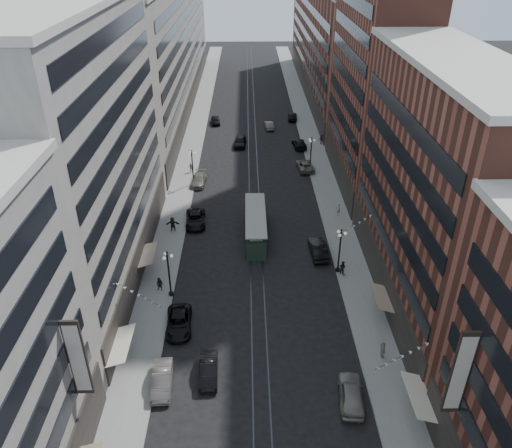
{
  "coord_description": "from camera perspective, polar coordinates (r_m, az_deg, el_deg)",
  "views": [
    {
      "loc": [
        -0.99,
        -14.04,
        33.55
      ],
      "look_at": [
        -0.05,
        34.46,
        5.0
      ],
      "focal_mm": 35.0,
      "sensor_mm": 36.0,
      "label": 1
    }
  ],
  "objects": [
    {
      "name": "car_13",
      "position": [
        91.05,
        -1.82,
        9.41
      ],
      "size": [
        2.37,
        5.13,
        1.7
      ],
      "primitive_type": "imported",
      "rotation": [
        0.0,
        0.0,
        -0.07
      ],
      "color": "black",
      "rests_on": "ground"
    },
    {
      "name": "pedestrian_8",
      "position": [
        68.53,
        9.35,
        1.71
      ],
      "size": [
        0.71,
        0.53,
        1.77
      ],
      "primitive_type": "imported",
      "rotation": [
        0.0,
        0.0,
        3.32
      ],
      "color": "beige",
      "rests_on": "sidewalk_east"
    },
    {
      "name": "pedestrian_5",
      "position": [
        64.9,
        -9.5,
        0.01
      ],
      "size": [
        1.78,
        0.64,
        1.88
      ],
      "primitive_type": "imported",
      "rotation": [
        0.0,
        0.0,
        0.08
      ],
      "color": "black",
      "rests_on": "sidewalk_west"
    },
    {
      "name": "building_east_tower",
      "position": [
        73.39,
        13.94,
        19.81
      ],
      "size": [
        8.0,
        26.0,
        42.0
      ],
      "primitive_type": "cube",
      "color": "brown",
      "rests_on": "ground"
    },
    {
      "name": "car_12",
      "position": [
        90.69,
        4.98,
        9.16
      ],
      "size": [
        2.59,
        5.4,
        1.52
      ],
      "primitive_type": "imported",
      "rotation": [
        0.0,
        0.0,
        3.23
      ],
      "color": "black",
      "rests_on": "ground"
    },
    {
      "name": "building_east_mid",
      "position": [
        50.55,
        19.9,
        3.32
      ],
      "size": [
        8.0,
        30.0,
        24.0
      ],
      "primitive_type": "cube",
      "color": "brown",
      "rests_on": "ground"
    },
    {
      "name": "car_4",
      "position": [
        43.86,
        10.82,
        -18.49
      ],
      "size": [
        2.47,
        5.07,
        1.66
      ],
      "primitive_type": "imported",
      "rotation": [
        0.0,
        0.0,
        3.04
      ],
      "color": "gray",
      "rests_on": "ground"
    },
    {
      "name": "pedestrian_7",
      "position": [
        56.94,
        9.85,
        -4.91
      ],
      "size": [
        0.9,
        0.9,
        1.69
      ],
      "primitive_type": "imported",
      "rotation": [
        0.0,
        0.0,
        2.36
      ],
      "color": "black",
      "rests_on": "sidewalk_east"
    },
    {
      "name": "ground",
      "position": [
        81.29,
        -0.31,
        6.1
      ],
      "size": [
        220.0,
        220.0,
        0.0
      ],
      "primitive_type": "plane",
      "color": "black",
      "rests_on": "ground"
    },
    {
      "name": "building_west_far",
      "position": [
        113.08,
        -9.8,
        19.6
      ],
      "size": [
        8.0,
        90.0,
        26.0
      ],
      "primitive_type": "cube",
      "color": "gray",
      "rests_on": "ground"
    },
    {
      "name": "pedestrian_9",
      "position": [
        92.06,
        7.5,
        9.56
      ],
      "size": [
        1.27,
        0.68,
        1.86
      ],
      "primitive_type": "imported",
      "rotation": [
        0.0,
        0.0,
        0.16
      ],
      "color": "black",
      "rests_on": "sidewalk_east"
    },
    {
      "name": "pedestrian_6",
      "position": [
        80.84,
        -7.43,
        6.43
      ],
      "size": [
        0.96,
        0.47,
        1.61
      ],
      "primitive_type": "imported",
      "rotation": [
        0.0,
        0.0,
        3.09
      ],
      "color": "#BAB29A",
      "rests_on": "sidewalk_west"
    },
    {
      "name": "pedestrian_4",
      "position": [
        47.66,
        14.3,
        -13.71
      ],
      "size": [
        0.58,
        1.1,
        1.8
      ],
      "primitive_type": "imported",
      "rotation": [
        0.0,
        0.0,
        1.67
      ],
      "color": "#A8A18B",
      "rests_on": "sidewalk_east"
    },
    {
      "name": "car_9",
      "position": [
        102.72,
        -4.64,
        11.74
      ],
      "size": [
        2.14,
        4.37,
        1.43
      ],
      "primitive_type": "imported",
      "rotation": [
        0.0,
        0.0,
        0.11
      ],
      "color": "black",
      "rests_on": "ground"
    },
    {
      "name": "car_7",
      "position": [
        66.26,
        -6.93,
        0.56
      ],
      "size": [
        2.89,
        5.58,
        1.5
      ],
      "primitive_type": "imported",
      "rotation": [
        0.0,
        0.0,
        0.07
      ],
      "color": "black",
      "rests_on": "ground"
    },
    {
      "name": "car_5",
      "position": [
        45.2,
        -5.43,
        -16.27
      ],
      "size": [
        1.7,
        4.48,
        1.46
      ],
      "primitive_type": "imported",
      "rotation": [
        0.0,
        0.0,
        0.04
      ],
      "color": "black",
      "rests_on": "ground"
    },
    {
      "name": "pedestrian_2",
      "position": [
        54.64,
        -10.94,
        -6.79
      ],
      "size": [
        0.89,
        0.65,
        1.63
      ],
      "primitive_type": "imported",
      "rotation": [
        0.0,
        0.0,
        -0.31
      ],
      "color": "black",
      "rests_on": "sidewalk_west"
    },
    {
      "name": "car_2",
      "position": [
        49.97,
        -8.81,
        -11.04
      ],
      "size": [
        2.74,
        5.34,
        1.44
      ],
      "primitive_type": "imported",
      "rotation": [
        0.0,
        0.0,
        0.07
      ],
      "color": "black",
      "rests_on": "ground"
    },
    {
      "name": "lamppost_se_mid",
      "position": [
        80.7,
        6.29,
        8.12
      ],
      "size": [
        1.03,
        1.14,
        5.52
      ],
      "color": "black",
      "rests_on": "sidewalk_east"
    },
    {
      "name": "lamppost_sw_far",
      "position": [
        52.56,
        -9.93,
        -5.47
      ],
      "size": [
        1.03,
        1.14,
        5.52
      ],
      "color": "black",
      "rests_on": "sidewalk_west"
    },
    {
      "name": "car_11",
      "position": [
        81.83,
        5.61,
        6.67
      ],
      "size": [
        2.92,
        5.4,
        1.44
      ],
      "primitive_type": "imported",
      "rotation": [
        0.0,
        0.0,
        3.25
      ],
      "color": "#66635A",
      "rests_on": "ground"
    },
    {
      "name": "rail_east",
      "position": [
        90.5,
        0.04,
        8.72
      ],
      "size": [
        0.12,
        180.0,
        0.02
      ],
      "primitive_type": "cube",
      "color": "#2D2D33",
      "rests_on": "ground"
    },
    {
      "name": "car_14",
      "position": [
        99.69,
        1.5,
        11.23
      ],
      "size": [
        1.82,
        4.36,
        1.4
      ],
      "primitive_type": "imported",
      "rotation": [
        0.0,
        0.0,
        3.22
      ],
      "color": "slate",
      "rests_on": "ground"
    },
    {
      "name": "car_8",
      "position": [
        77.03,
        -6.55,
        5.06
      ],
      "size": [
        2.43,
        5.21,
        1.47
      ],
      "primitive_type": "imported",
      "rotation": [
        0.0,
        0.0,
        -0.07
      ],
      "color": "slate",
      "rests_on": "ground"
    },
    {
      "name": "lamppost_sw_mid",
      "position": [
        75.9,
        -7.27,
        6.57
      ],
      "size": [
        1.03,
        1.14,
        5.52
      ],
      "color": "black",
      "rests_on": "sidewalk_west"
    },
    {
      "name": "car_10",
      "position": [
        59.97,
        7.13,
        -2.84
      ],
      "size": [
        2.07,
        5.23,
        1.69
      ],
      "primitive_type": "imported",
      "rotation": [
        0.0,
        0.0,
        3.2
      ],
      "color": "black",
      "rests_on": "ground"
    },
    {
      "name": "building_west_mid",
      "position": [
        53.4,
        -18.63,
        7.37
      ],
      "size": [
        8.0,
        36.0,
        28.0
      ],
      "primitive_type": "cube",
      "color": "gray",
      "rests_on": "ground"
    },
    {
      "name": "sidewalk_east",
      "position": [
        91.25,
        6.6,
        8.75
      ],
      "size": [
        4.0,
        180.0,
        0.15
      ],
      "primitive_type": "cube",
      "color": "gray",
      "rests_on": "ground"
    },
    {
      "name": "streetcar",
      "position": [
        62.84,
        -0.05,
        -0.22
      ],
      "size": [
        2.54,
        11.49,
        3.18
      ],
      "color": "#24392B",
      "rests_on": "ground"
    },
    {
      "name": "car_1",
      "position": [
        44.93,
        -10.72,
        -17.09
      ],
      "size": [
        1.92,
        4.73,
        1.53
      ],
      "primitive_type": "imported",
      "rotation": [
        0.0,
        0.0,
        0.07
      ],
      "color": "slate",
      "rests_on": "ground"
    },
    {
      "name": "rail_west",
      "position": [
        90.49,
        -0.85,
        8.72
      ],
      "size": [
        0.12,
        180.0,
        0.02
      ],
      "primitive_type": "cube",
      "color": "#2D2D33",
      "rests_on": "ground"
    },
    {
      "name": "lamppost_se_far",
      "position": [
        56.13,
        9.55,
        -2.86
      ],
      "size": [
        1.03,
        1.14,
        5.52
      ],
      "color": "black",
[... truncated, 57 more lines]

